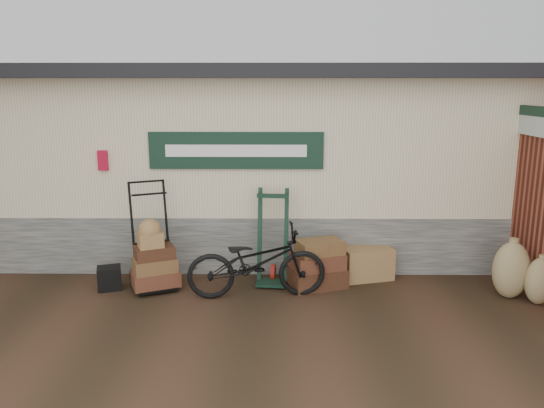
{
  "coord_description": "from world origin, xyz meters",
  "views": [
    {
      "loc": [
        0.31,
        -6.89,
        2.89
      ],
      "look_at": [
        0.23,
        0.9,
        1.15
      ],
      "focal_mm": 35.0,
      "sensor_mm": 36.0,
      "label": 1
    }
  ],
  "objects_px": {
    "green_barrow": "(273,237)",
    "black_trunk": "(109,278)",
    "bicycle": "(257,258)",
    "porter_trolley": "(151,234)",
    "wicker_hamper": "(366,263)",
    "suitcase_stack": "(317,263)"
  },
  "relations": [
    {
      "from": "suitcase_stack",
      "to": "wicker_hamper",
      "type": "height_order",
      "value": "suitcase_stack"
    },
    {
      "from": "porter_trolley",
      "to": "green_barrow",
      "type": "xyz_separation_m",
      "value": [
        1.75,
        0.16,
        -0.08
      ]
    },
    {
      "from": "bicycle",
      "to": "porter_trolley",
      "type": "bearing_deg",
      "value": 69.75
    },
    {
      "from": "wicker_hamper",
      "to": "black_trunk",
      "type": "relative_size",
      "value": 2.25
    },
    {
      "from": "green_barrow",
      "to": "suitcase_stack",
      "type": "bearing_deg",
      "value": -6.43
    },
    {
      "from": "green_barrow",
      "to": "wicker_hamper",
      "type": "bearing_deg",
      "value": 15.38
    },
    {
      "from": "green_barrow",
      "to": "bicycle",
      "type": "xyz_separation_m",
      "value": [
        -0.22,
        -0.54,
        -0.15
      ]
    },
    {
      "from": "green_barrow",
      "to": "black_trunk",
      "type": "distance_m",
      "value": 2.44
    },
    {
      "from": "wicker_hamper",
      "to": "green_barrow",
      "type": "bearing_deg",
      "value": -171.04
    },
    {
      "from": "porter_trolley",
      "to": "suitcase_stack",
      "type": "height_order",
      "value": "porter_trolley"
    },
    {
      "from": "black_trunk",
      "to": "bicycle",
      "type": "distance_m",
      "value": 2.2
    },
    {
      "from": "bicycle",
      "to": "black_trunk",
      "type": "bearing_deg",
      "value": 76.55
    },
    {
      "from": "green_barrow",
      "to": "suitcase_stack",
      "type": "xyz_separation_m",
      "value": [
        0.66,
        -0.15,
        -0.36
      ]
    },
    {
      "from": "black_trunk",
      "to": "green_barrow",
      "type": "bearing_deg",
      "value": 6.65
    },
    {
      "from": "porter_trolley",
      "to": "black_trunk",
      "type": "distance_m",
      "value": 0.88
    },
    {
      "from": "porter_trolley",
      "to": "green_barrow",
      "type": "relative_size",
      "value": 1.12
    },
    {
      "from": "bicycle",
      "to": "green_barrow",
      "type": "bearing_deg",
      "value": -28.44
    },
    {
      "from": "suitcase_stack",
      "to": "black_trunk",
      "type": "height_order",
      "value": "suitcase_stack"
    },
    {
      "from": "porter_trolley",
      "to": "suitcase_stack",
      "type": "distance_m",
      "value": 2.45
    },
    {
      "from": "porter_trolley",
      "to": "wicker_hamper",
      "type": "relative_size",
      "value": 2.13
    },
    {
      "from": "green_barrow",
      "to": "black_trunk",
      "type": "xyz_separation_m",
      "value": [
        -2.37,
        -0.28,
        -0.54
      ]
    },
    {
      "from": "green_barrow",
      "to": "suitcase_stack",
      "type": "distance_m",
      "value": 0.76
    }
  ]
}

